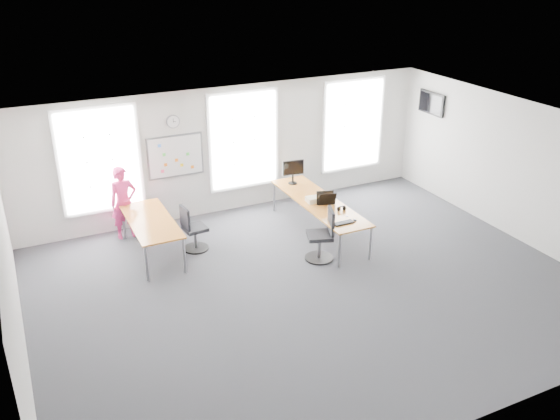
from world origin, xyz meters
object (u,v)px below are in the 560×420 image
desk_right (319,203)px  person (124,203)px  chair_right (323,238)px  headphones (341,208)px  chair_left (192,231)px  desk_left (151,223)px  monitor (293,170)px  keyboard (344,223)px

desk_right → person: 4.21m
chair_right → headphones: size_ratio=6.14×
chair_right → chair_left: size_ratio=1.09×
desk_left → monitor: size_ratio=3.77×
keyboard → headphones: (0.29, 0.57, 0.04)m
desk_right → keyboard: (-0.10, -1.20, 0.06)m
chair_left → monitor: bearing=-80.4°
monitor → headphones: bearing=-75.9°
desk_left → chair_right: chair_right is taller
chair_right → desk_left: bearing=-99.4°
headphones → chair_left: bearing=174.2°
chair_right → keyboard: bearing=90.4°
chair_right → person: person is taller
chair_right → headphones: 0.88m
chair_right → person: bearing=-109.8°
chair_right → monitor: monitor is taller
monitor → desk_left: bearing=-163.8°
chair_left → monitor: 2.89m
desk_right → desk_left: desk_left is taller
person → headphones: person is taller
desk_right → keyboard: size_ratio=7.29×
desk_left → chair_right: size_ratio=1.96×
desk_left → headphones: headphones is taller
desk_left → chair_right: (3.07, -1.68, -0.24)m
keyboard → chair_left: bearing=147.5°
headphones → desk_right: bearing=121.1°
desk_right → person: (-3.87, 1.67, 0.09)m
person → keyboard: 4.74m
chair_right → keyboard: size_ratio=2.52×
headphones → monitor: bearing=111.5°
desk_right → headphones: size_ratio=17.77×
keyboard → headphones: 0.64m
desk_right → desk_left: (-3.56, 0.61, -0.00)m
keyboard → person: bearing=142.1°
chair_right → person: (-3.38, 2.74, 0.33)m
keyboard → desk_left: bearing=151.7°
chair_left → keyboard: 3.14m
desk_right → chair_right: size_ratio=2.89×
desk_left → keyboard: bearing=-27.6°
desk_right → keyboard: keyboard is taller
desk_right → headphones: (0.19, -0.63, 0.10)m
person → monitor: bearing=-10.9°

